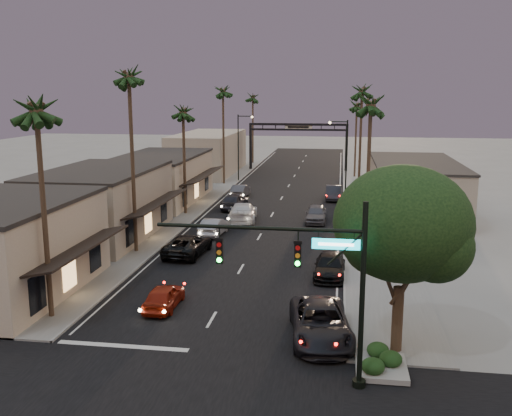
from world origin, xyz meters
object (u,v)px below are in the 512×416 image
(palm_rc, at_px, (357,103))
(palm_rb, at_px, (362,88))
(palm_lb, at_px, (129,72))
(curbside_black, at_px, (330,266))
(palm_ld, at_px, (223,88))
(traffic_signal, at_px, (315,267))
(corner_tree, at_px, (404,228))
(oncoming_red, at_px, (164,296))
(oncoming_pickup, at_px, (188,245))
(streetlight_left, at_px, (240,142))
(palm_lc, at_px, (183,108))
(palm_ra, at_px, (371,99))
(curbside_near, at_px, (320,323))
(oncoming_silver, at_px, (214,227))
(palm_la, at_px, (36,102))
(streetlight_right, at_px, (344,154))
(arch, at_px, (298,135))
(palm_far, at_px, (253,95))

(palm_rc, bearing_deg, palm_rb, -90.00)
(palm_lb, xyz_separation_m, curbside_black, (14.68, -3.66, -12.68))
(palm_ld, relative_size, palm_rc, 1.16)
(traffic_signal, relative_size, corner_tree, 0.97)
(oncoming_red, bearing_deg, oncoming_pickup, -82.17)
(streetlight_left, xyz_separation_m, palm_lc, (-1.68, -22.00, 5.14))
(palm_ra, height_order, curbside_near, palm_ra)
(palm_rc, bearing_deg, oncoming_silver, -109.22)
(traffic_signal, relative_size, streetlight_left, 0.95)
(palm_la, xyz_separation_m, palm_lc, (-0.00, 27.00, -0.97))
(palm_ld, xyz_separation_m, curbside_near, (14.44, -46.59, -11.56))
(palm_rb, relative_size, curbside_near, 2.31)
(streetlight_right, distance_m, palm_rb, 7.35)
(palm_ra, relative_size, palm_rb, 0.93)
(arch, distance_m, palm_rc, 11.59)
(arch, xyz_separation_m, oncoming_red, (-3.03, -58.72, -4.85))
(streetlight_right, bearing_deg, palm_ld, 147.21)
(corner_tree, height_order, curbside_near, corner_tree)
(streetlight_right, xyz_separation_m, palm_la, (-15.52, -36.00, 6.11))
(palm_far, height_order, curbside_black, palm_far)
(palm_rb, distance_m, palm_rc, 20.09)
(arch, distance_m, palm_lb, 49.39)
(corner_tree, height_order, palm_far, palm_far)
(streetlight_right, bearing_deg, oncoming_silver, -122.66)
(palm_lc, distance_m, palm_rc, 32.86)
(palm_lc, height_order, palm_rc, same)
(streetlight_right, relative_size, palm_ra, 0.68)
(oncoming_red, relative_size, curbside_black, 0.83)
(streetlight_left, xyz_separation_m, palm_lb, (-1.68, -36.00, 8.06))
(palm_ra, xyz_separation_m, palm_rc, (0.00, 40.00, -0.97))
(palm_ld, bearing_deg, palm_rb, -32.60)
(palm_ld, bearing_deg, oncoming_silver, -80.12)
(palm_rc, distance_m, curbside_black, 46.76)
(palm_lc, height_order, oncoming_pickup, palm_lc)
(oncoming_pickup, bearing_deg, palm_lc, -69.15)
(traffic_signal, xyz_separation_m, palm_rc, (2.91, 60.00, 5.39))
(palm_rc, xyz_separation_m, oncoming_silver, (-12.52, -35.90, -9.74))
(palm_la, xyz_separation_m, palm_far, (0.30, 69.00, 0.00))
(palm_lc, relative_size, curbside_near, 1.99)
(palm_la, relative_size, oncoming_red, 3.29)
(palm_ld, distance_m, oncoming_pickup, 35.34)
(streetlight_right, bearing_deg, palm_far, 114.76)
(palm_ld, height_order, curbside_black, palm_ld)
(traffic_signal, xyz_separation_m, palm_lb, (-14.29, 18.00, 8.30))
(arch, xyz_separation_m, oncoming_pickup, (-4.51, -48.11, -4.77))
(palm_rb, bearing_deg, oncoming_pickup, -120.67)
(arch, xyz_separation_m, palm_rc, (8.60, -6.00, 4.94))
(traffic_signal, height_order, palm_ld, palm_ld)
(corner_tree, distance_m, palm_far, 72.96)
(streetlight_left, relative_size, palm_la, 0.68)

